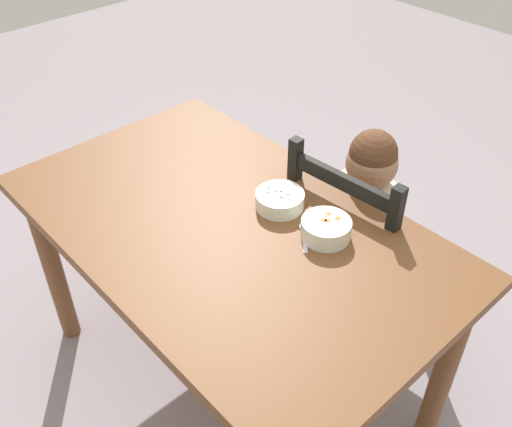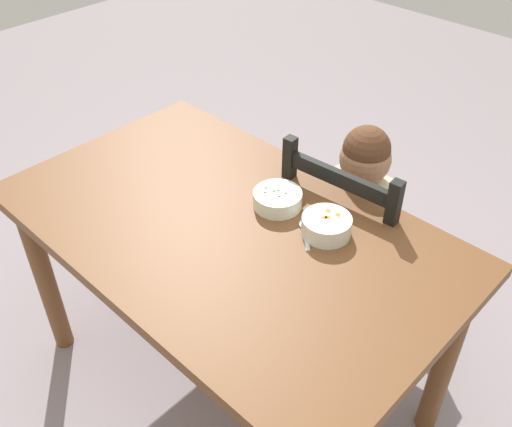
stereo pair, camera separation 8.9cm
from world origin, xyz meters
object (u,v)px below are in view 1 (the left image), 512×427
dining_table (228,250)px  bowl_of_peas (280,200)px  bowl_of_carrots (326,228)px  dining_chair (355,256)px  child_figure (359,217)px  spoon (304,231)px

dining_table → bowl_of_peas: (0.05, 0.17, 0.14)m
dining_table → bowl_of_carrots: (0.24, 0.17, 0.14)m
dining_table → dining_chair: dining_chair is taller
dining_table → child_figure: bearing=72.6°
dining_table → spoon: 0.26m
bowl_of_peas → bowl_of_carrots: 0.19m
dining_chair → bowl_of_carrots: (0.09, -0.30, 0.36)m
spoon → bowl_of_carrots: bearing=29.6°
dining_chair → bowl_of_peas: dining_chair is taller
bowl_of_peas → spoon: (0.14, -0.03, -0.02)m
dining_chair → child_figure: (-0.00, -0.01, 0.18)m
bowl_of_peas → spoon: bowl_of_peas is taller
dining_table → bowl_of_peas: size_ratio=9.26×
child_figure → spoon: bearing=-82.8°
bowl_of_carrots → spoon: size_ratio=1.29×
dining_chair → bowl_of_carrots: size_ratio=6.30×
dining_table → spoon: bearing=37.0°
bowl_of_carrots → spoon: bowl_of_carrots is taller
bowl_of_carrots → dining_table: bearing=-144.6°
bowl_of_carrots → spoon: 0.07m
dining_chair → bowl_of_carrots: bearing=-73.0°
child_figure → spoon: (0.04, -0.32, 0.15)m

